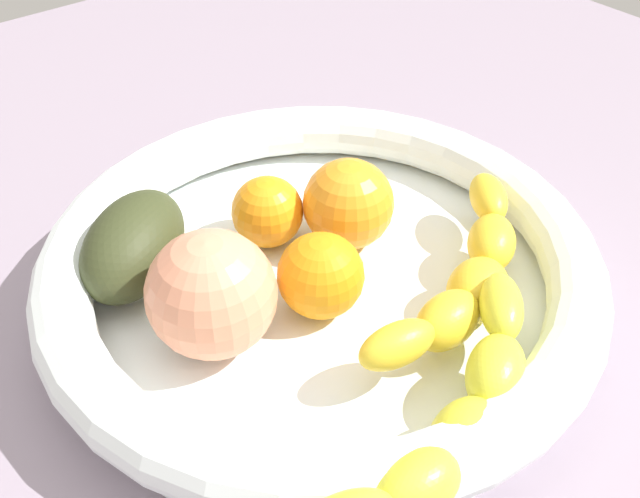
% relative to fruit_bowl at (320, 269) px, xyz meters
% --- Properties ---
extents(kitchen_counter, '(1.20, 1.20, 0.03)m').
position_rel_fruit_bowl_xyz_m(kitchen_counter, '(0.00, 0.00, -0.04)').
color(kitchen_counter, gray).
rests_on(kitchen_counter, ground).
extents(fruit_bowl, '(0.37, 0.37, 0.06)m').
position_rel_fruit_bowl_xyz_m(fruit_bowl, '(0.00, 0.00, 0.00)').
color(fruit_bowl, white).
rests_on(fruit_bowl, kitchen_counter).
extents(banana_draped_left, '(0.10, 0.22, 0.05)m').
position_rel_fruit_bowl_xyz_m(banana_draped_left, '(0.15, -0.03, 0.01)').
color(banana_draped_left, yellow).
rests_on(banana_draped_left, fruit_bowl).
extents(banana_draped_right, '(0.11, 0.20, 0.05)m').
position_rel_fruit_bowl_xyz_m(banana_draped_right, '(0.08, 0.06, 0.01)').
color(banana_draped_right, yellow).
rests_on(banana_draped_right, fruit_bowl).
extents(orange_front, '(0.06, 0.06, 0.06)m').
position_rel_fruit_bowl_xyz_m(orange_front, '(0.02, -0.01, 0.02)').
color(orange_front, orange).
rests_on(orange_front, fruit_bowl).
extents(orange_mid_left, '(0.05, 0.05, 0.05)m').
position_rel_fruit_bowl_xyz_m(orange_mid_left, '(-0.06, -0.00, 0.01)').
color(orange_mid_left, orange).
rests_on(orange_mid_left, fruit_bowl).
extents(orange_mid_right, '(0.06, 0.06, 0.06)m').
position_rel_fruit_bowl_xyz_m(orange_mid_right, '(-0.02, 0.04, 0.02)').
color(orange_mid_right, orange).
rests_on(orange_mid_right, fruit_bowl).
extents(peach_blush, '(0.08, 0.08, 0.08)m').
position_rel_fruit_bowl_xyz_m(peach_blush, '(0.00, -0.08, 0.03)').
color(peach_blush, '#EA916D').
rests_on(peach_blush, fruit_bowl).
extents(avocado_dark, '(0.11, 0.11, 0.06)m').
position_rel_fruit_bowl_xyz_m(avocado_dark, '(-0.08, -0.09, 0.02)').
color(avocado_dark, '#333A1E').
rests_on(avocado_dark, fruit_bowl).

